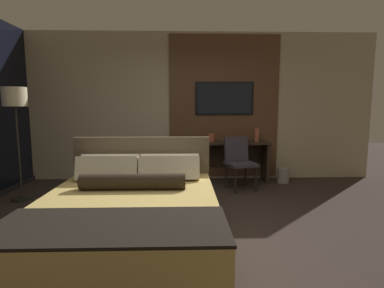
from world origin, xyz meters
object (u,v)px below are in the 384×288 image
vase_short (211,137)px  desk_chair (239,158)px  waste_bin (283,175)px  tv (224,98)px  vase_tall (257,135)px  bed (130,216)px  desk (225,155)px  floor_lamp (15,106)px

vase_short → desk_chair: bearing=-52.0°
vase_short → waste_bin: bearing=-7.1°
tv → vase_tall: bearing=-18.3°
desk_chair → vase_short: size_ratio=5.98×
tv → desk_chair: bearing=-77.0°
tv → waste_bin: bearing=-17.0°
tv → bed: bearing=-115.3°
vase_short → bed: bearing=-111.9°
desk → vase_tall: (0.59, -0.01, 0.38)m
bed → floor_lamp: bearing=140.8°
vase_tall → waste_bin: 0.90m
floor_lamp → waste_bin: bearing=11.7°
tv → floor_lamp: bearing=-159.3°
vase_short → waste_bin: 1.51m
tv → desk_chair: (0.16, -0.71, -1.03)m
bed → floor_lamp: size_ratio=1.29×
vase_short → waste_bin: (1.34, -0.17, -0.70)m
desk_chair → vase_short: (-0.43, 0.54, 0.30)m
floor_lamp → vase_tall: (3.84, 1.03, -0.54)m
desk_chair → desk: bearing=91.4°
desk → bed: bearing=-116.9°
desk_chair → vase_tall: (0.43, 0.51, 0.35)m
bed → vase_tall: bed is taller
desk → tv: tv is taller
tv → vase_tall: 0.92m
floor_lamp → waste_bin: size_ratio=6.05×
tv → floor_lamp: size_ratio=0.65×
desk_chair → waste_bin: desk_chair is taller
desk → vase_tall: vase_tall is taller
desk → floor_lamp: 3.53m
bed → waste_bin: 3.45m
vase_short → waste_bin: vase_short is taller
bed → tv: 3.33m
desk_chair → vase_short: bearing=112.1°
desk_chair → vase_short: vase_short is taller
desk → desk_chair: desk_chair is taller
desk → floor_lamp: size_ratio=0.94×
floor_lamp → vase_tall: floor_lamp is taller
desk_chair → floor_lamp: bearing=172.7°
bed → desk: bearing=63.1°
tv → desk_chair: tv is taller
tv → vase_short: 0.79m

